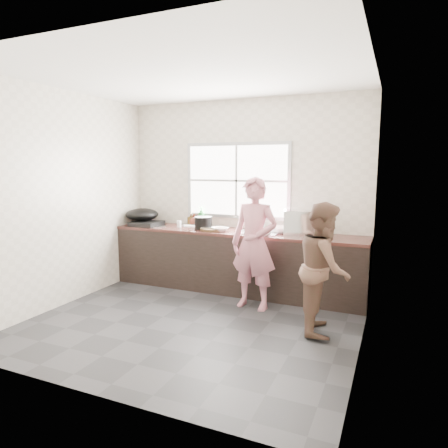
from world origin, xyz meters
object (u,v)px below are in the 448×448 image
at_px(cutting_board, 213,229).
at_px(pot_lid_left, 158,226).
at_px(bowl_held, 264,233).
at_px(black_pot, 203,223).
at_px(person_side, 324,268).
at_px(bottle_brown_short, 194,220).
at_px(wok, 142,214).
at_px(bowl_mince, 220,229).
at_px(dish_rack, 300,222).
at_px(plate_food, 191,226).
at_px(bowl_crabs, 280,230).
at_px(bottle_brown_tall, 191,220).
at_px(bottle_green, 201,216).
at_px(burner, 147,223).
at_px(woman, 254,248).
at_px(glass_jar, 179,224).
at_px(pot_lid_right, 189,225).

height_order(cutting_board, pot_lid_left, cutting_board).
height_order(bowl_held, black_pot, black_pot).
distance_m(person_side, bowl_held, 1.17).
xyz_separation_m(bottle_brown_short, wok, (-0.79, -0.22, 0.07)).
relative_size(bowl_mince, wok, 0.44).
bearing_deg(dish_rack, plate_food, 164.63).
distance_m(cutting_board, bowl_crabs, 0.94).
height_order(bowl_mince, bottle_brown_short, bottle_brown_short).
bearing_deg(bottle_brown_tall, bottle_green, 0.00).
bearing_deg(bowl_mince, burner, 177.72).
bearing_deg(bottle_brown_short, woman, -32.08).
bearing_deg(dish_rack, bowl_crabs, 164.98).
relative_size(bowl_held, bottle_brown_short, 1.30).
xyz_separation_m(bowl_held, bottle_brown_tall, (-1.32, 0.44, 0.05)).
bearing_deg(pot_lid_left, bottle_green, 31.94).
bearing_deg(person_side, black_pot, 54.75).
height_order(person_side, dish_rack, person_side).
bearing_deg(bottle_brown_tall, bottle_brown_short, 0.00).
bearing_deg(person_side, woman, 57.42).
height_order(bowl_mince, glass_jar, glass_jar).
distance_m(bowl_crabs, bottle_brown_tall, 1.45).
height_order(black_pot, burner, black_pot).
bearing_deg(dish_rack, bowl_held, -157.32).
height_order(bottle_brown_short, glass_jar, bottle_brown_short).
bearing_deg(black_pot, bowl_held, -9.65).
height_order(bowl_crabs, dish_rack, dish_rack).
relative_size(bowl_crabs, bottle_brown_tall, 1.23).
xyz_separation_m(bowl_mince, bottle_brown_short, (-0.59, 0.34, 0.06)).
bearing_deg(woman, dish_rack, 62.82).
height_order(cutting_board, burner, burner).
bearing_deg(bowl_crabs, glass_jar, -175.61).
bearing_deg(cutting_board, glass_jar, 173.21).
height_order(bowl_crabs, burner, bowl_crabs).
height_order(black_pot, bottle_brown_short, black_pot).
relative_size(wok, pot_lid_left, 2.00).
xyz_separation_m(bowl_crabs, pot_lid_left, (-1.82, -0.20, -0.03)).
xyz_separation_m(cutting_board, pot_lid_right, (-0.51, 0.26, -0.01)).
distance_m(black_pot, bottle_brown_tall, 0.44).
distance_m(cutting_board, wok, 1.27).
xyz_separation_m(bottle_brown_tall, pot_lid_right, (0.00, -0.07, -0.08)).
bearing_deg(pot_lid_left, glass_jar, 15.81).
xyz_separation_m(bowl_mince, dish_rack, (1.08, 0.19, 0.13)).
height_order(cutting_board, bowl_held, bowl_held).
xyz_separation_m(woman, pot_lid_left, (-1.67, 0.44, 0.10)).
bearing_deg(dish_rack, wok, 168.33).
relative_size(glass_jar, dish_rack, 0.22).
xyz_separation_m(woman, glass_jar, (-1.36, 0.53, 0.14)).
distance_m(dish_rack, pot_lid_left, 2.11).
height_order(bowl_held, burner, bowl_held).
xyz_separation_m(person_side, bottle_brown_tall, (-2.21, 1.17, 0.25)).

